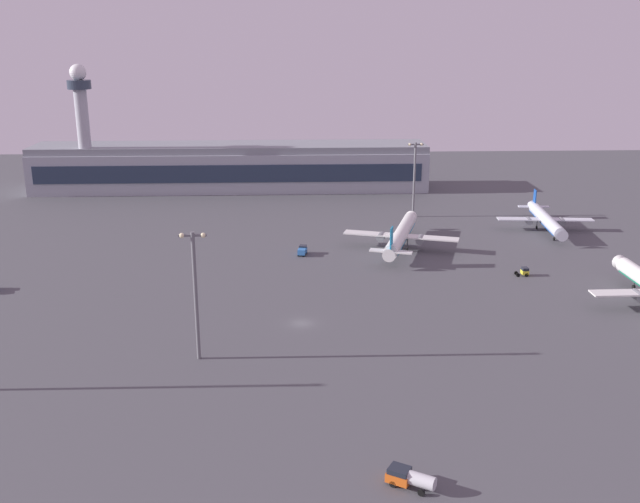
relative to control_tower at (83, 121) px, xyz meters
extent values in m
plane|color=#4C4C51|center=(73.46, -120.75, -25.70)|extent=(416.00, 416.00, 0.00)
cube|color=#9EA3AD|center=(50.08, 6.74, -18.70)|extent=(141.28, 22.00, 14.00)
cube|color=#263347|center=(50.08, -4.46, -18.00)|extent=(135.63, 0.40, 6.16)
cube|color=gray|center=(50.08, 6.74, -10.50)|extent=(141.28, 19.80, 2.40)
cylinder|color=#A8A8B2|center=(0.00, 0.00, -7.42)|extent=(4.40, 4.40, 36.57)
cylinder|color=#2D3847|center=(0.00, 0.00, 12.37)|extent=(8.00, 8.00, 3.00)
sphere|color=silver|center=(0.00, 0.00, 16.39)|extent=(5.60, 5.60, 5.60)
cone|color=silver|center=(148.48, -97.08, -21.88)|extent=(3.39, 2.28, 3.37)
cylinder|color=slate|center=(143.57, -115.99, -22.72)|extent=(2.09, 3.38, 2.05)
cylinder|color=#333338|center=(148.56, -104.25, -23.54)|extent=(0.26, 0.26, 3.31)
cylinder|color=black|center=(148.56, -104.25, -25.19)|extent=(0.39, 1.03, 1.03)
cylinder|color=silver|center=(100.86, -70.49, -21.80)|extent=(13.60, 33.79, 3.62)
cone|color=silver|center=(106.27, -53.04, -21.80)|extent=(3.96, 3.20, 3.44)
cone|color=silver|center=(95.39, -88.13, -21.80)|extent=(3.90, 3.51, 3.25)
cube|color=silver|center=(100.57, -71.40, -21.99)|extent=(30.21, 12.65, 0.33)
cube|color=silver|center=(95.93, -86.40, -21.61)|extent=(10.68, 5.28, 0.33)
cube|color=#1984B2|center=(96.01, -86.13, -18.71)|extent=(1.17, 2.99, 6.19)
cylinder|color=slate|center=(95.57, -69.85, -22.66)|extent=(3.01, 3.89, 2.09)
cylinder|color=slate|center=(105.57, -72.95, -22.66)|extent=(3.01, 3.89, 2.09)
cube|color=#1984B2|center=(100.86, -70.49, -22.80)|extent=(12.44, 31.07, 0.34)
cylinder|color=#333338|center=(104.10, -60.02, -23.49)|extent=(0.27, 0.27, 3.38)
cylinder|color=black|center=(104.10, -60.02, -25.18)|extent=(0.67, 1.11, 1.05)
cylinder|color=#333338|center=(98.15, -72.14, -23.49)|extent=(0.27, 0.27, 3.38)
cylinder|color=black|center=(98.15, -72.14, -25.18)|extent=(0.67, 1.11, 1.05)
cylinder|color=#333338|center=(102.15, -73.38, -23.49)|extent=(0.27, 0.27, 3.38)
cylinder|color=black|center=(102.15, -73.38, -25.18)|extent=(0.67, 1.11, 1.05)
cylinder|color=silver|center=(145.23, -55.34, -22.20)|extent=(5.99, 30.97, 3.25)
cone|color=silver|center=(143.76, -71.70, -22.20)|extent=(3.26, 2.32, 3.09)
cone|color=silver|center=(146.71, -38.80, -22.20)|extent=(3.13, 2.65, 2.93)
cube|color=silver|center=(145.30, -54.49, -22.37)|extent=(27.58, 5.85, 0.30)
cube|color=silver|center=(146.56, -40.42, -22.03)|extent=(9.56, 2.89, 0.30)
cube|color=#19479E|center=(146.54, -40.68, -19.41)|extent=(0.50, 2.75, 5.56)
cylinder|color=slate|center=(149.99, -54.90, -22.97)|extent=(2.15, 3.24, 1.88)
cylinder|color=slate|center=(140.62, -54.07, -22.97)|extent=(2.15, 3.24, 1.88)
cube|color=#19479E|center=(145.23, -55.34, -23.09)|extent=(5.44, 28.49, 0.31)
cylinder|color=#333338|center=(144.35, -65.16, -23.72)|extent=(0.24, 0.24, 3.04)
cylinder|color=black|center=(144.35, -65.16, -25.23)|extent=(0.42, 0.97, 0.94)
cylinder|color=#333338|center=(147.29, -53.37, -23.72)|extent=(0.24, 0.24, 3.04)
cylinder|color=black|center=(147.29, -53.37, -25.23)|extent=(0.42, 0.97, 0.94)
cylinder|color=#333338|center=(143.54, -53.04, -23.72)|extent=(0.24, 0.24, 3.04)
cylinder|color=black|center=(143.54, -53.04, -25.23)|extent=(0.42, 0.97, 0.94)
cube|color=#D85919|center=(85.12, -174.08, -24.65)|extent=(3.80, 3.59, 1.20)
cube|color=#1E232D|center=(85.12, -174.08, -23.70)|extent=(3.40, 3.25, 0.70)
cylinder|color=silver|center=(87.44, -175.46, -24.26)|extent=(4.53, 3.69, 1.80)
cylinder|color=black|center=(84.22, -174.77, -25.25)|extent=(0.93, 0.72, 0.90)
cylinder|color=black|center=(85.29, -172.97, -25.25)|extent=(0.93, 0.72, 0.90)
cylinder|color=black|center=(87.53, -176.73, -25.25)|extent=(0.93, 0.72, 0.90)
cylinder|color=black|center=(88.60, -174.92, -25.25)|extent=(0.93, 0.72, 0.90)
cube|color=#3372BF|center=(74.61, -74.28, -24.70)|extent=(2.33, 2.41, 1.10)
cube|color=#1E232D|center=(74.61, -74.28, -23.80)|extent=(2.13, 2.13, 0.70)
cube|color=#3372BF|center=(74.28, -76.15, -24.55)|extent=(2.30, 2.69, 1.40)
cylinder|color=black|center=(73.82, -73.85, -25.25)|extent=(0.45, 0.94, 0.90)
cylinder|color=black|center=(75.49, -74.14, -25.25)|extent=(0.45, 0.94, 0.90)
cylinder|color=black|center=(73.36, -76.50, -25.25)|extent=(0.45, 0.94, 0.90)
cylinder|color=black|center=(75.04, -76.79, -25.25)|extent=(0.45, 0.94, 0.90)
cube|color=yellow|center=(126.93, -94.05, -24.80)|extent=(1.63, 1.82, 0.90)
cube|color=#1E232D|center=(126.93, -94.05, -24.00)|extent=(1.43, 1.68, 0.70)
cylinder|color=black|center=(127.15, -93.29, -25.25)|extent=(0.90, 0.31, 0.90)
cylinder|color=black|center=(127.17, -94.79, -25.25)|extent=(0.90, 0.31, 0.90)
cylinder|color=black|center=(125.10, -93.33, -25.25)|extent=(0.90, 0.31, 0.90)
cylinder|color=black|center=(125.12, -94.83, -25.25)|extent=(0.90, 0.31, 0.90)
cylinder|color=slate|center=(109.67, -37.01, -14.10)|extent=(0.70, 0.70, 23.22)
cube|color=slate|center=(109.67, -37.01, -3.09)|extent=(4.80, 0.40, 0.40)
sphere|color=#F9EAB2|center=(107.87, -37.01, -3.09)|extent=(0.90, 0.90, 0.90)
sphere|color=#F9EAB2|center=(111.47, -37.01, -3.09)|extent=(0.90, 0.90, 0.90)
cylinder|color=slate|center=(54.98, -136.01, -14.02)|extent=(0.70, 0.70, 23.38)
cube|color=slate|center=(54.98, -136.01, -2.93)|extent=(4.80, 0.40, 0.40)
sphere|color=#F9EAB2|center=(53.18, -136.01, -2.93)|extent=(0.90, 0.90, 0.90)
sphere|color=#F9EAB2|center=(56.78, -136.01, -2.93)|extent=(0.90, 0.90, 0.90)
camera|label=1|loc=(71.66, -253.01, 30.24)|focal=40.29mm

